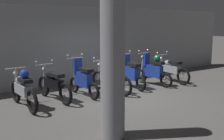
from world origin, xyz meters
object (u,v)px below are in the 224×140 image
object	(u,v)px
motorbike_slot_1	(53,84)
motorbike_slot_3	(110,78)
motorbike_slot_5	(153,70)
motorbike_slot_6	(171,69)
motorbike_slot_0	(23,89)
motorbike_slot_4	(131,73)
support_pillar	(113,66)
motorbike_slot_2	(83,79)

from	to	relation	value
motorbike_slot_1	motorbike_slot_3	distance (m)	1.92
motorbike_slot_3	motorbike_slot_5	bearing A→B (deg)	0.92
motorbike_slot_6	motorbike_slot_0	bearing A→B (deg)	-178.45
motorbike_slot_1	motorbike_slot_6	world-z (taller)	same
motorbike_slot_4	support_pillar	bearing A→B (deg)	-132.57
motorbike_slot_6	support_pillar	world-z (taller)	support_pillar
motorbike_slot_1	support_pillar	distance (m)	3.26
motorbike_slot_3	motorbike_slot_4	size ratio (longest dim) A/B	1.16
motorbike_slot_0	motorbike_slot_2	world-z (taller)	motorbike_slot_2
motorbike_slot_4	motorbike_slot_5	size ratio (longest dim) A/B	1.01
motorbike_slot_5	motorbike_slot_6	xyz separation A→B (m)	(0.96, 0.02, -0.08)
motorbike_slot_2	motorbike_slot_3	world-z (taller)	motorbike_slot_2
motorbike_slot_1	motorbike_slot_3	bearing A→B (deg)	-4.41
support_pillar	motorbike_slot_0	bearing A→B (deg)	108.48
motorbike_slot_1	motorbike_slot_6	distance (m)	4.78
motorbike_slot_0	motorbike_slot_3	world-z (taller)	motorbike_slot_3
motorbike_slot_0	motorbike_slot_6	xyz separation A→B (m)	(5.73, 0.16, -0.03)
motorbike_slot_3	support_pillar	size ratio (longest dim) A/B	0.67
motorbike_slot_5	motorbike_slot_4	bearing A→B (deg)	173.30
motorbike_slot_0	motorbike_slot_5	bearing A→B (deg)	1.59
motorbike_slot_2	motorbike_slot_0	bearing A→B (deg)	-173.43
motorbike_slot_2	motorbike_slot_5	xyz separation A→B (m)	(2.86, -0.09, 0.04)
motorbike_slot_2	support_pillar	xyz separation A→B (m)	(-0.95, -3.09, 0.92)
motorbike_slot_0	motorbike_slot_1	size ratio (longest dim) A/B	1.00
motorbike_slot_1	support_pillar	size ratio (longest dim) A/B	0.67
motorbike_slot_2	motorbike_slot_3	xyz separation A→B (m)	(0.95, -0.12, -0.04)
motorbike_slot_2	motorbike_slot_5	size ratio (longest dim) A/B	1.01
motorbike_slot_4	motorbike_slot_6	xyz separation A→B (m)	(1.91, -0.09, -0.04)
motorbike_slot_0	support_pillar	world-z (taller)	support_pillar
motorbike_slot_3	motorbike_slot_4	distance (m)	0.97
motorbike_slot_0	motorbike_slot_3	distance (m)	2.86
motorbike_slot_6	support_pillar	bearing A→B (deg)	-147.61
motorbike_slot_4	motorbike_slot_0	bearing A→B (deg)	-176.35
motorbike_slot_1	motorbike_slot_3	xyz separation A→B (m)	(1.91, -0.15, 0.00)
motorbike_slot_3	motorbike_slot_5	world-z (taller)	motorbike_slot_5
motorbike_slot_1	motorbike_slot_4	xyz separation A→B (m)	(2.87, -0.01, 0.04)
motorbike_slot_3	motorbike_slot_5	size ratio (longest dim) A/B	1.16
motorbike_slot_3	motorbike_slot_1	bearing A→B (deg)	175.59
motorbike_slot_5	motorbike_slot_6	world-z (taller)	motorbike_slot_5
motorbike_slot_1	support_pillar	xyz separation A→B (m)	(0.01, -3.12, 0.95)
motorbike_slot_1	motorbike_slot_5	distance (m)	3.82
support_pillar	motorbike_slot_5	bearing A→B (deg)	38.26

